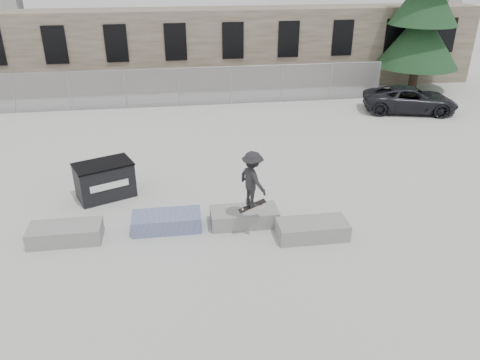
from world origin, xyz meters
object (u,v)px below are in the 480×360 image
(spruce_tree, at_px, (426,4))
(planter_far_left, at_px, (65,233))
(suv, at_px, (410,99))
(planter_offset, at_px, (312,229))
(skateboarder, at_px, (252,179))
(planter_center_left, at_px, (167,221))
(dumpster, at_px, (105,180))
(planter_center_right, at_px, (244,216))

(spruce_tree, bearing_deg, planter_far_left, -141.29)
(suv, bearing_deg, spruce_tree, -14.40)
(planter_offset, distance_m, spruce_tree, 18.55)
(suv, xyz_separation_m, skateboarder, (-9.87, -10.31, 1.15))
(skateboarder, bearing_deg, planter_offset, -128.58)
(planter_offset, height_order, skateboarder, skateboarder)
(planter_center_left, xyz_separation_m, dumpster, (-2.00, 2.35, 0.34))
(suv, bearing_deg, dumpster, 131.17)
(planter_center_left, distance_m, planter_offset, 4.25)
(dumpster, height_order, spruce_tree, spruce_tree)
(planter_offset, bearing_deg, skateboarder, 168.53)
(planter_center_right, relative_size, dumpster, 0.95)
(planter_offset, relative_size, spruce_tree, 0.17)
(planter_far_left, relative_size, spruce_tree, 0.17)
(spruce_tree, bearing_deg, dumpster, -145.59)
(planter_center_right, distance_m, skateboarder, 1.66)
(dumpster, xyz_separation_m, skateboarder, (4.42, -3.05, 1.18))
(planter_center_right, distance_m, suv, 13.91)
(planter_center_right, height_order, planter_offset, same)
(planter_far_left, distance_m, suv, 18.05)
(planter_far_left, bearing_deg, planter_offset, -6.58)
(dumpster, distance_m, suv, 16.03)
(planter_far_left, distance_m, planter_center_left, 2.84)
(planter_center_right, relative_size, skateboarder, 1.13)
(planter_center_left, relative_size, planter_offset, 1.00)
(dumpster, xyz_separation_m, spruce_tree, (16.50, 11.30, 4.19))
(planter_offset, height_order, spruce_tree, spruce_tree)
(planter_center_left, height_order, planter_offset, same)
(planter_center_right, bearing_deg, dumpster, 150.75)
(planter_far_left, relative_size, suv, 0.43)
(planter_offset, bearing_deg, dumpster, 150.98)
(planter_far_left, relative_size, planter_center_right, 1.00)
(planter_far_left, bearing_deg, dumpster, 72.20)
(dumpster, relative_size, spruce_tree, 0.18)
(planter_far_left, bearing_deg, spruce_tree, 38.71)
(planter_center_left, distance_m, planter_center_right, 2.30)
(planter_far_left, bearing_deg, skateboarder, -4.98)
(planter_center_right, xyz_separation_m, skateboarder, (0.13, -0.64, 1.53))
(planter_far_left, distance_m, spruce_tree, 22.67)
(suv, height_order, skateboarder, skateboarder)
(planter_offset, bearing_deg, suv, 52.50)
(planter_center_right, bearing_deg, skateboarder, -78.99)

